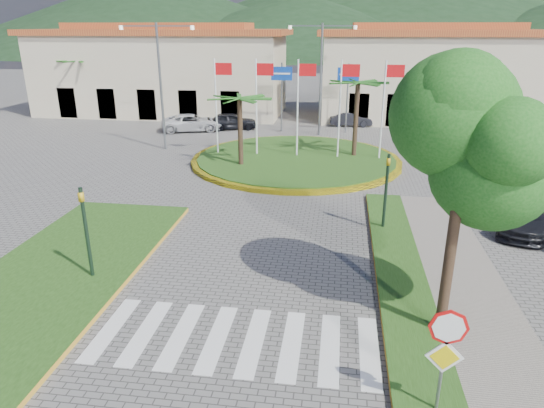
# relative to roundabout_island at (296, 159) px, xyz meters

# --- Properties ---
(median_left) EXTENTS (5.00, 14.00, 0.18)m
(median_left) POSITION_rel_roundabout_island_xyz_m (-6.50, -16.00, -0.08)
(median_left) COLOR #204313
(median_left) RESTS_ON ground
(crosswalk) EXTENTS (8.00, 3.00, 0.01)m
(crosswalk) POSITION_rel_roundabout_island_xyz_m (-0.00, -18.00, -0.16)
(crosswalk) COLOR silver
(crosswalk) RESTS_ON ground
(roundabout_island) EXTENTS (12.70, 12.70, 6.00)m
(roundabout_island) POSITION_rel_roundabout_island_xyz_m (0.00, 0.00, 0.00)
(roundabout_island) COLOR yellow
(roundabout_island) RESTS_ON ground
(stop_sign) EXTENTS (0.80, 0.11, 2.65)m
(stop_sign) POSITION_rel_roundabout_island_xyz_m (4.90, -20.04, 1.62)
(stop_sign) COLOR slate
(stop_sign) RESTS_ON ground
(deciduous_tree) EXTENTS (3.60, 3.60, 6.80)m
(deciduous_tree) POSITION_rel_roundabout_island_xyz_m (5.50, -17.00, 5.01)
(deciduous_tree) COLOR black
(deciduous_tree) RESTS_ON ground
(traffic_light_left) EXTENTS (0.15, 0.18, 3.20)m
(traffic_light_left) POSITION_rel_roundabout_island_xyz_m (-5.20, -15.50, 1.77)
(traffic_light_left) COLOR black
(traffic_light_left) RESTS_ON ground
(traffic_light_right) EXTENTS (0.15, 0.18, 3.20)m
(traffic_light_right) POSITION_rel_roundabout_island_xyz_m (4.50, -10.00, 1.77)
(traffic_light_right) COLOR black
(traffic_light_right) RESTS_ON ground
(traffic_light_far) EXTENTS (0.18, 0.15, 3.20)m
(traffic_light_far) POSITION_rel_roundabout_island_xyz_m (8.00, 4.00, 1.77)
(traffic_light_far) COLOR black
(traffic_light_far) RESTS_ON ground
(direction_sign_west) EXTENTS (1.60, 0.14, 5.20)m
(direction_sign_west) POSITION_rel_roundabout_island_xyz_m (-2.00, 8.97, 3.36)
(direction_sign_west) COLOR slate
(direction_sign_west) RESTS_ON ground
(direction_sign_east) EXTENTS (1.60, 0.14, 5.20)m
(direction_sign_east) POSITION_rel_roundabout_island_xyz_m (3.00, 8.97, 3.36)
(direction_sign_east) COLOR slate
(direction_sign_east) RESTS_ON ground
(street_lamp_centre) EXTENTS (4.80, 0.16, 8.00)m
(street_lamp_centre) POSITION_rel_roundabout_island_xyz_m (1.00, 8.00, 4.33)
(street_lamp_centre) COLOR slate
(street_lamp_centre) RESTS_ON ground
(street_lamp_west) EXTENTS (4.80, 0.16, 8.00)m
(street_lamp_west) POSITION_rel_roundabout_island_xyz_m (-9.00, 2.00, 4.33)
(street_lamp_west) COLOR slate
(street_lamp_west) RESTS_ON ground
(building_left) EXTENTS (23.32, 9.54, 8.05)m
(building_left) POSITION_rel_roundabout_island_xyz_m (-14.00, 16.00, 3.73)
(building_left) COLOR #C7B896
(building_left) RESTS_ON ground
(building_right) EXTENTS (19.08, 9.54, 8.05)m
(building_right) POSITION_rel_roundabout_island_xyz_m (10.00, 16.00, 3.73)
(building_right) COLOR #C7B896
(building_right) RESTS_ON ground
(hill_far_west) EXTENTS (140.00, 140.00, 22.00)m
(hill_far_west) POSITION_rel_roundabout_island_xyz_m (-55.00, 118.00, 10.83)
(hill_far_west) COLOR black
(hill_far_west) RESTS_ON ground
(hill_far_mid) EXTENTS (180.00, 180.00, 30.00)m
(hill_far_mid) POSITION_rel_roundabout_island_xyz_m (15.00, 138.00, 14.83)
(hill_far_mid) COLOR black
(hill_far_mid) RESTS_ON ground
(hill_near_back) EXTENTS (110.00, 110.00, 16.00)m
(hill_near_back) POSITION_rel_roundabout_island_xyz_m (-10.00, 108.00, 7.83)
(hill_near_back) COLOR black
(hill_near_back) RESTS_ON ground
(white_van) EXTENTS (5.17, 3.53, 1.31)m
(white_van) POSITION_rel_roundabout_island_xyz_m (-8.95, 8.01, 0.49)
(white_van) COLOR #BBBBBE
(white_van) RESTS_ON ground
(car_dark_a) EXTENTS (4.22, 2.75, 1.34)m
(car_dark_a) POSITION_rel_roundabout_island_xyz_m (-6.02, 9.10, 0.50)
(car_dark_a) COLOR black
(car_dark_a) RESTS_ON ground
(car_dark_b) EXTENTS (3.51, 1.45, 1.13)m
(car_dark_b) POSITION_rel_roundabout_island_xyz_m (3.42, 11.73, 0.40)
(car_dark_b) COLOR black
(car_dark_b) RESTS_ON ground
(car_side_right) EXTENTS (3.19, 4.69, 1.26)m
(car_side_right) POSITION_rel_roundabout_island_xyz_m (10.15, -9.07, 0.46)
(car_side_right) COLOR black
(car_side_right) RESTS_ON ground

